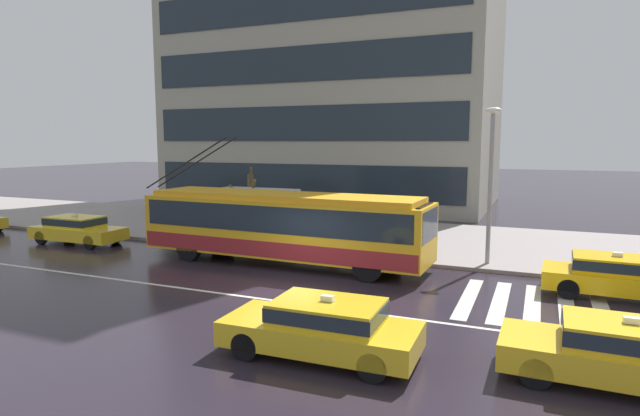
{
  "coord_description": "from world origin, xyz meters",
  "views": [
    {
      "loc": [
        7.26,
        -14.52,
        4.71
      ],
      "look_at": [
        -0.6,
        4.0,
        2.13
      ],
      "focal_mm": 29.3,
      "sensor_mm": 36.0,
      "label": 1
    }
  ],
  "objects_px": {
    "pedestrian_at_shelter": "(262,218)",
    "taxi_oncoming_near": "(323,326)",
    "taxi_queued_behind_bus": "(77,229)",
    "street_tree_bare": "(250,202)",
    "taxi_oncoming_far": "(623,351)",
    "taxi_ahead_of_bus": "(620,275)",
    "bus_shelter": "(258,202)",
    "street_lamp": "(491,171)",
    "trolleybus": "(283,225)",
    "pedestrian_approaching_curb": "(378,218)",
    "pedestrian_walking_past": "(335,210)"
  },
  "relations": [
    {
      "from": "pedestrian_at_shelter",
      "to": "taxi_oncoming_near",
      "type": "bearing_deg",
      "value": -55.0
    },
    {
      "from": "taxi_queued_behind_bus",
      "to": "street_tree_bare",
      "type": "height_order",
      "value": "street_tree_bare"
    },
    {
      "from": "taxi_oncoming_far",
      "to": "taxi_ahead_of_bus",
      "type": "bearing_deg",
      "value": 83.6
    },
    {
      "from": "bus_shelter",
      "to": "street_tree_bare",
      "type": "bearing_deg",
      "value": 140.3
    },
    {
      "from": "bus_shelter",
      "to": "street_tree_bare",
      "type": "distance_m",
      "value": 1.13
    },
    {
      "from": "taxi_oncoming_near",
      "to": "street_lamp",
      "type": "distance_m",
      "value": 10.73
    },
    {
      "from": "taxi_ahead_of_bus",
      "to": "bus_shelter",
      "type": "relative_size",
      "value": 1.2
    },
    {
      "from": "street_lamp",
      "to": "street_tree_bare",
      "type": "relative_size",
      "value": 1.71
    },
    {
      "from": "trolleybus",
      "to": "taxi_oncoming_far",
      "type": "xyz_separation_m",
      "value": [
        10.64,
        -6.52,
        -0.81
      ]
    },
    {
      "from": "pedestrian_at_shelter",
      "to": "trolleybus",
      "type": "bearing_deg",
      "value": -50.43
    },
    {
      "from": "bus_shelter",
      "to": "pedestrian_approaching_curb",
      "type": "distance_m",
      "value": 5.89
    },
    {
      "from": "trolleybus",
      "to": "pedestrian_approaching_curb",
      "type": "distance_m",
      "value": 3.94
    },
    {
      "from": "taxi_oncoming_far",
      "to": "pedestrian_approaching_curb",
      "type": "relative_size",
      "value": 2.28
    },
    {
      "from": "street_lamp",
      "to": "street_tree_bare",
      "type": "bearing_deg",
      "value": 173.36
    },
    {
      "from": "street_lamp",
      "to": "pedestrian_approaching_curb",
      "type": "bearing_deg",
      "value": 179.85
    },
    {
      "from": "taxi_ahead_of_bus",
      "to": "pedestrian_walking_past",
      "type": "relative_size",
      "value": 2.36
    },
    {
      "from": "taxi_oncoming_near",
      "to": "street_tree_bare",
      "type": "height_order",
      "value": "street_tree_bare"
    },
    {
      "from": "bus_shelter",
      "to": "pedestrian_approaching_curb",
      "type": "bearing_deg",
      "value": -5.39
    },
    {
      "from": "street_tree_bare",
      "to": "trolleybus",
      "type": "bearing_deg",
      "value": -45.76
    },
    {
      "from": "taxi_queued_behind_bus",
      "to": "street_tree_bare",
      "type": "bearing_deg",
      "value": 29.72
    },
    {
      "from": "street_lamp",
      "to": "taxi_queued_behind_bus",
      "type": "bearing_deg",
      "value": -171.54
    },
    {
      "from": "taxi_queued_behind_bus",
      "to": "street_tree_bare",
      "type": "xyz_separation_m",
      "value": [
        6.91,
        3.95,
        1.13
      ]
    },
    {
      "from": "pedestrian_at_shelter",
      "to": "street_lamp",
      "type": "height_order",
      "value": "street_lamp"
    },
    {
      "from": "taxi_oncoming_far",
      "to": "bus_shelter",
      "type": "height_order",
      "value": "bus_shelter"
    },
    {
      "from": "taxi_ahead_of_bus",
      "to": "pedestrian_walking_past",
      "type": "xyz_separation_m",
      "value": [
        -10.63,
        3.57,
        1.0
      ]
    },
    {
      "from": "pedestrian_walking_past",
      "to": "bus_shelter",
      "type": "bearing_deg",
      "value": -172.1
    },
    {
      "from": "street_lamp",
      "to": "street_tree_bare",
      "type": "height_order",
      "value": "street_lamp"
    },
    {
      "from": "bus_shelter",
      "to": "street_tree_bare",
      "type": "relative_size",
      "value": 1.11
    },
    {
      "from": "taxi_oncoming_near",
      "to": "pedestrian_approaching_curb",
      "type": "xyz_separation_m",
      "value": [
        -1.77,
        10.02,
        0.93
      ]
    },
    {
      "from": "pedestrian_at_shelter",
      "to": "pedestrian_walking_past",
      "type": "distance_m",
      "value": 3.79
    },
    {
      "from": "pedestrian_at_shelter",
      "to": "pedestrian_walking_past",
      "type": "bearing_deg",
      "value": -0.72
    },
    {
      "from": "taxi_oncoming_near",
      "to": "bus_shelter",
      "type": "bearing_deg",
      "value": 125.8
    },
    {
      "from": "bus_shelter",
      "to": "pedestrian_walking_past",
      "type": "bearing_deg",
      "value": 7.9
    },
    {
      "from": "bus_shelter",
      "to": "pedestrian_walking_past",
      "type": "height_order",
      "value": "bus_shelter"
    },
    {
      "from": "taxi_queued_behind_bus",
      "to": "street_lamp",
      "type": "bearing_deg",
      "value": 8.46
    },
    {
      "from": "pedestrian_at_shelter",
      "to": "pedestrian_approaching_curb",
      "type": "bearing_deg",
      "value": -10.33
    },
    {
      "from": "taxi_queued_behind_bus",
      "to": "taxi_oncoming_far",
      "type": "distance_m",
      "value": 22.19
    },
    {
      "from": "trolleybus",
      "to": "street_lamp",
      "type": "distance_m",
      "value": 8.02
    },
    {
      "from": "taxi_queued_behind_bus",
      "to": "taxi_oncoming_near",
      "type": "height_order",
      "value": "same"
    },
    {
      "from": "street_lamp",
      "to": "street_tree_bare",
      "type": "xyz_separation_m",
      "value": [
        -11.01,
        1.28,
        -1.79
      ]
    },
    {
      "from": "pedestrian_walking_past",
      "to": "street_lamp",
      "type": "xyz_separation_m",
      "value": [
        6.57,
        -1.06,
        1.93
      ]
    },
    {
      "from": "taxi_ahead_of_bus",
      "to": "pedestrian_at_shelter",
      "type": "height_order",
      "value": "pedestrian_at_shelter"
    },
    {
      "from": "taxi_queued_behind_bus",
      "to": "taxi_oncoming_near",
      "type": "xyz_separation_m",
      "value": [
        15.41,
        -7.35,
        0.0
      ]
    },
    {
      "from": "pedestrian_at_shelter",
      "to": "street_tree_bare",
      "type": "bearing_deg",
      "value": 166.14
    },
    {
      "from": "taxi_ahead_of_bus",
      "to": "trolleybus",
      "type": "bearing_deg",
      "value": -179.94
    },
    {
      "from": "taxi_ahead_of_bus",
      "to": "pedestrian_approaching_curb",
      "type": "height_order",
      "value": "pedestrian_approaching_curb"
    },
    {
      "from": "taxi_oncoming_near",
      "to": "pedestrian_approaching_curb",
      "type": "distance_m",
      "value": 10.22
    },
    {
      "from": "taxi_oncoming_far",
      "to": "taxi_queued_behind_bus",
      "type": "bearing_deg",
      "value": 163.29
    },
    {
      "from": "pedestrian_approaching_curb",
      "to": "street_tree_bare",
      "type": "relative_size",
      "value": 0.57
    },
    {
      "from": "taxi_ahead_of_bus",
      "to": "pedestrian_walking_past",
      "type": "distance_m",
      "value": 11.26
    }
  ]
}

